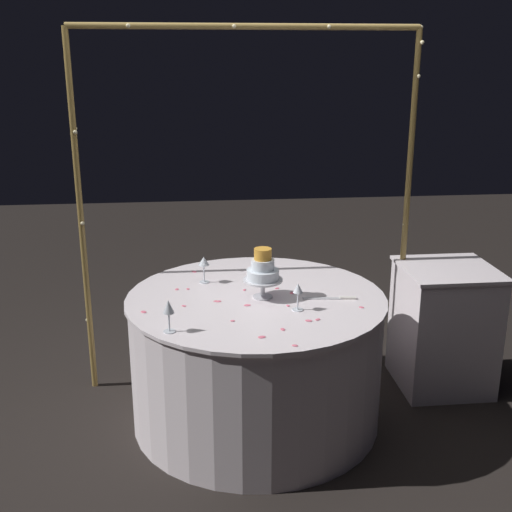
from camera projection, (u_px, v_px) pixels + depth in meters
The scene contains 29 objects.
ground_plane at pixel (256, 416), 3.76m from camera, with size 12.00×12.00×0.00m, color black.
decorative_arch at pixel (248, 160), 3.78m from camera, with size 2.06×0.05×2.22m.
main_table at pixel (256, 358), 3.64m from camera, with size 1.46×1.46×0.76m.
side_table at pixel (443, 327), 4.02m from camera, with size 0.57×0.57×0.80m.
tiered_cake at pixel (263, 270), 3.47m from camera, with size 0.22×0.22×0.28m.
wine_glass_0 at pixel (169, 309), 3.04m from camera, with size 0.06×0.06×0.16m.
wine_glass_1 at pixel (298, 291), 3.30m from camera, with size 0.06×0.06×0.15m.
wine_glass_2 at pixel (204, 263), 3.71m from camera, with size 0.07×0.07×0.16m.
cake_knife at pixel (333, 298), 3.49m from camera, with size 0.30×0.06×0.01m.
rose_petal_0 at pixel (361, 307), 3.37m from camera, with size 0.03×0.02×0.00m, color #EA6B84.
rose_petal_1 at pixel (292, 293), 3.58m from camera, with size 0.04×0.03×0.00m, color #EA6B84.
rose_petal_2 at pixel (280, 282), 3.76m from camera, with size 0.03×0.02×0.00m, color #EA6B84.
rose_petal_3 at pixel (216, 301), 3.45m from camera, with size 0.03×0.02×0.00m, color #EA6B84.
rose_petal_4 at pixel (194, 272), 3.93m from camera, with size 0.04×0.02×0.00m, color #EA6B84.
rose_petal_5 at pixel (247, 305), 3.40m from camera, with size 0.04×0.03×0.00m, color #EA6B84.
rose_petal_6 at pixel (262, 337), 3.01m from camera, with size 0.04×0.03×0.00m, color #EA6B84.
rose_petal_7 at pixel (218, 301), 3.45m from camera, with size 0.03×0.02×0.00m, color #EA6B84.
rose_petal_8 at pixel (184, 306), 3.39m from camera, with size 0.03×0.02×0.00m, color #EA6B84.
rose_petal_9 at pixel (233, 321), 3.20m from camera, with size 0.02×0.02×0.00m, color #EA6B84.
rose_petal_10 at pixel (144, 312), 3.31m from camera, with size 0.04×0.03×0.00m, color #EA6B84.
rose_petal_11 at pixel (288, 306), 3.39m from camera, with size 0.03×0.02×0.00m, color #EA6B84.
rose_petal_12 at pixel (295, 345), 2.92m from camera, with size 0.03×0.02×0.00m, color #EA6B84.
rose_petal_13 at pixel (309, 321), 3.20m from camera, with size 0.04×0.03×0.00m, color #EA6B84.
rose_petal_14 at pixel (244, 290), 3.62m from camera, with size 0.03×0.02×0.00m, color #EA6B84.
rose_petal_15 at pixel (318, 319), 3.21m from camera, with size 0.03×0.02×0.00m, color #EA6B84.
rose_petal_16 at pixel (277, 288), 3.65m from camera, with size 0.03×0.02×0.00m, color #EA6B84.
rose_petal_17 at pixel (283, 329), 3.09m from camera, with size 0.03×0.02×0.00m, color #EA6B84.
rose_petal_18 at pixel (177, 289), 3.63m from camera, with size 0.03×0.02×0.00m, color #EA6B84.
rose_petal_19 at pixel (188, 289), 3.64m from camera, with size 0.03×0.02×0.00m, color #EA6B84.
Camera 1 is at (-0.35, -3.28, 2.03)m, focal length 44.37 mm.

